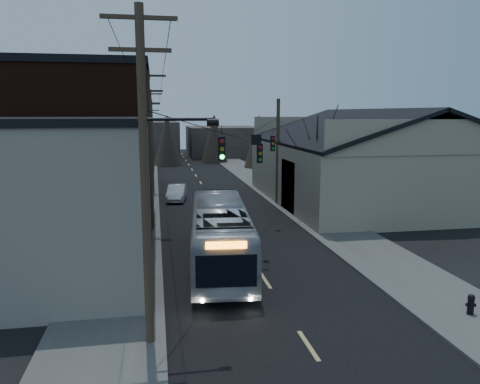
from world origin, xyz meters
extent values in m
plane|color=black|center=(0.00, 0.00, 0.00)|extent=(160.00, 160.00, 0.00)
cube|color=black|center=(0.00, 30.00, 0.01)|extent=(9.00, 110.00, 0.02)
cube|color=#474744|center=(-6.50, 30.00, 0.06)|extent=(4.00, 110.00, 0.12)
cube|color=#474744|center=(6.50, 30.00, 0.06)|extent=(4.00, 110.00, 0.12)
cube|color=gray|center=(-9.00, 9.00, 3.50)|extent=(8.00, 8.00, 7.00)
cube|color=black|center=(-10.00, 20.00, 5.00)|extent=(10.00, 12.00, 10.00)
cube|color=#342E29|center=(-9.50, 36.00, 3.50)|extent=(9.00, 14.00, 7.00)
cube|color=gray|center=(13.00, 25.00, 2.50)|extent=(16.00, 20.00, 5.00)
cube|color=black|center=(9.00, 25.00, 6.30)|extent=(8.16, 20.60, 2.86)
cube|color=black|center=(17.00, 25.00, 6.30)|extent=(8.16, 20.60, 2.86)
cube|color=#342E29|center=(-6.00, 65.00, 3.00)|extent=(10.00, 12.00, 6.00)
cube|color=#342E29|center=(7.00, 70.00, 2.50)|extent=(12.00, 14.00, 5.00)
cone|color=black|center=(6.50, 20.00, 3.60)|extent=(0.40, 0.40, 7.20)
cylinder|color=#382B1E|center=(-5.00, 3.00, 5.25)|extent=(0.28, 0.28, 10.50)
cube|color=#382B1E|center=(-5.00, 3.00, 10.10)|extent=(2.20, 0.12, 0.12)
cylinder|color=#382B1E|center=(-5.00, 18.00, 5.00)|extent=(0.28, 0.28, 10.00)
cube|color=#382B1E|center=(-5.00, 18.00, 9.60)|extent=(2.20, 0.12, 0.12)
cylinder|color=#382B1E|center=(-5.00, 33.00, 4.75)|extent=(0.28, 0.28, 9.50)
cube|color=#382B1E|center=(-5.00, 33.00, 9.10)|extent=(2.20, 0.12, 0.12)
cylinder|color=#382B1E|center=(-5.00, 48.00, 4.50)|extent=(0.28, 0.28, 9.00)
cube|color=#382B1E|center=(-5.00, 48.00, 8.60)|extent=(2.20, 0.12, 0.12)
cylinder|color=#382B1E|center=(5.00, 25.00, 4.25)|extent=(0.28, 0.28, 8.50)
cube|color=black|center=(-2.00, 7.50, 5.95)|extent=(0.28, 0.20, 1.00)
cube|color=black|center=(0.60, 12.00, 5.35)|extent=(0.28, 0.20, 1.00)
cube|color=black|center=(2.80, 18.00, 5.45)|extent=(0.28, 0.20, 1.00)
imported|color=#A4A8AF|center=(-1.68, 10.52, 1.57)|extent=(3.70, 11.46, 3.14)
imported|color=#B6B8BE|center=(-3.00, 28.09, 0.68)|extent=(1.97, 4.26, 1.35)
cylinder|color=black|center=(6.52, 3.01, 0.42)|extent=(0.24, 0.24, 0.60)
sphere|color=black|center=(6.52, 3.01, 0.75)|extent=(0.26, 0.26, 0.26)
cylinder|color=black|center=(6.52, 3.01, 0.47)|extent=(0.37, 0.23, 0.12)
camera|label=1|loc=(-4.65, -11.36, 7.39)|focal=35.00mm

